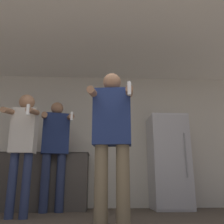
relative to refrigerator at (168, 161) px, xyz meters
name	(u,v)px	position (x,y,z in m)	size (l,w,h in m)	color
wall_back	(97,139)	(-1.28, 0.36, 0.46)	(7.00, 0.06, 2.55)	beige
ceiling_slab	(98,34)	(-1.28, -1.22, 1.76)	(7.00, 3.61, 0.05)	silver
refrigerator	(168,161)	(0.00, 0.00, 0.00)	(0.64, 0.68, 1.63)	silver
counter	(45,181)	(-2.17, 0.04, -0.34)	(1.50, 0.61, 0.94)	#47423D
bottle_amber_bourbon	(53,148)	(-2.07, 0.04, 0.23)	(0.08, 0.08, 0.25)	#194723
bottle_brown_liquor	(12,149)	(-2.79, 0.04, 0.21)	(0.08, 0.08, 0.23)	#194723
bottle_dark_rum	(66,148)	(-1.84, 0.04, 0.24)	(0.08, 0.08, 0.28)	maroon
bottle_red_label	(45,148)	(-2.21, 0.04, 0.23)	(0.07, 0.07, 0.30)	maroon
person_woman_foreground	(112,136)	(-1.10, -1.82, 0.13)	(0.51, 0.51, 1.67)	#75664C
person_man_side	(23,140)	(-2.30, -1.00, 0.20)	(0.41, 0.53, 1.69)	navy
person_spectator_back	(55,145)	(-1.97, -0.33, 0.23)	(0.58, 0.59, 1.79)	navy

